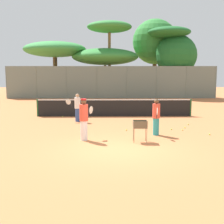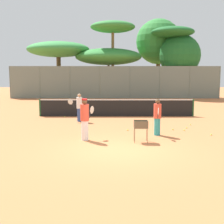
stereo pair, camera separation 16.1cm
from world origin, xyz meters
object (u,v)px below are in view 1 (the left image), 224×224
(tennis_net, at_px, (114,107))
(ball_cart, at_px, (140,126))
(player_white_outfit, at_px, (77,107))
(player_yellow_shirt, at_px, (156,117))
(player_red_cap, at_px, (84,119))
(parked_car, at_px, (72,89))

(tennis_net, relative_size, ball_cart, 11.04)
(player_white_outfit, relative_size, player_yellow_shirt, 0.97)
(player_red_cap, height_order, player_yellow_shirt, player_red_cap)
(player_red_cap, height_order, parked_car, player_red_cap)
(tennis_net, xyz_separation_m, player_red_cap, (-1.41, -6.65, 0.34))
(tennis_net, height_order, parked_car, parked_car)
(tennis_net, distance_m, player_white_outfit, 2.90)
(parked_car, bearing_deg, player_yellow_shirt, -74.14)
(player_red_cap, distance_m, parked_car, 23.09)
(player_red_cap, xyz_separation_m, parked_car, (-3.08, 22.88, -0.24))
(ball_cart, bearing_deg, player_white_outfit, 120.88)
(tennis_net, distance_m, parked_car, 16.85)
(player_yellow_shirt, bearing_deg, ball_cart, -28.71)
(player_red_cap, bearing_deg, player_yellow_shirt, -42.24)
(tennis_net, bearing_deg, player_white_outfit, -137.53)
(player_white_outfit, bearing_deg, tennis_net, -133.22)
(tennis_net, height_order, player_yellow_shirt, player_yellow_shirt)
(player_yellow_shirt, bearing_deg, parked_car, -159.81)
(player_yellow_shirt, xyz_separation_m, parked_car, (-6.23, 21.92, -0.18))
(player_white_outfit, distance_m, player_red_cap, 4.75)
(player_white_outfit, xyz_separation_m, player_red_cap, (0.72, -4.69, 0.09))
(player_white_outfit, relative_size, player_red_cap, 0.91)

